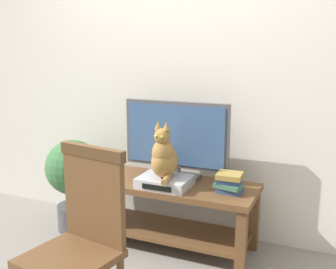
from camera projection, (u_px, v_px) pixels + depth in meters
The scene contains 8 objects.
back_wall at pixel (185, 64), 3.27m from camera, with size 7.00×0.12×2.80m, color silver.
tv_stand at pixel (171, 202), 3.09m from camera, with size 1.31×0.52×0.52m.
tv at pixel (176, 138), 3.08m from camera, with size 0.83×0.20×0.61m.
media_box at pixel (165, 182), 2.96m from camera, with size 0.38×0.29×0.08m.
cat at pixel (164, 157), 2.90m from camera, with size 0.19×0.32×0.42m.
wooden_chair at pixel (81, 234), 2.05m from camera, with size 0.48×0.48×1.04m.
book_stack at pixel (229, 183), 2.83m from camera, with size 0.20×0.19×0.14m.
potted_plant at pixel (73, 176), 3.37m from camera, with size 0.46×0.46×0.78m.
Camera 1 is at (1.20, -2.10, 1.52)m, focal length 42.98 mm.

